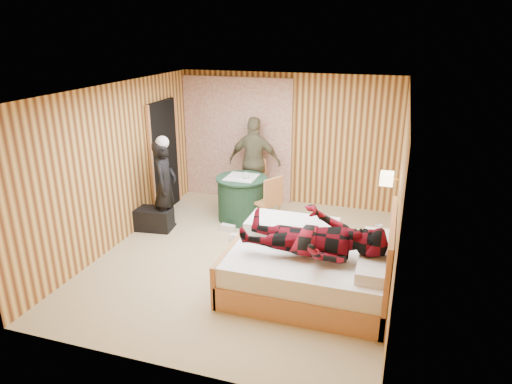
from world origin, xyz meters
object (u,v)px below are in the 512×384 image
(chair_near, at_px, (269,198))
(chair_far, at_px, (254,179))
(wall_lamp, at_px, (387,178))
(man_at_table, at_px, (255,162))
(nightstand, at_px, (376,251))
(round_table, at_px, (242,198))
(bed, at_px, (313,267))
(woman_standing, at_px, (165,186))
(man_on_bed, at_px, (314,227))
(duffel_bag, at_px, (152,219))

(chair_near, bearing_deg, chair_far, -115.93)
(wall_lamp, xyz_separation_m, man_at_table, (-2.46, 1.66, -0.44))
(nightstand, distance_m, round_table, 2.66)
(bed, relative_size, woman_standing, 1.36)
(wall_lamp, bearing_deg, bed, -127.86)
(bed, bearing_deg, man_on_bed, -82.77)
(nightstand, distance_m, chair_near, 2.09)
(chair_near, bearing_deg, wall_lamp, 101.19)
(bed, xyz_separation_m, man_on_bed, (0.03, -0.23, 0.67))
(woman_standing, bearing_deg, chair_far, -46.11)
(nightstand, xyz_separation_m, woman_standing, (-3.52, 0.35, 0.50))
(duffel_bag, xyz_separation_m, woman_standing, (0.21, 0.14, 0.58))
(bed, bearing_deg, man_at_table, 121.65)
(bed, height_order, man_on_bed, man_on_bed)
(duffel_bag, height_order, man_on_bed, man_on_bed)
(woman_standing, distance_m, man_on_bed, 3.14)
(chair_far, relative_size, chair_near, 1.01)
(nightstand, relative_size, duffel_bag, 0.80)
(round_table, height_order, woman_standing, woman_standing)
(wall_lamp, distance_m, bed, 1.63)
(round_table, distance_m, woman_standing, 1.37)
(chair_near, relative_size, woman_standing, 0.59)
(duffel_bag, distance_m, woman_standing, 0.63)
(woman_standing, bearing_deg, wall_lamp, -101.58)
(man_at_table, bearing_deg, duffel_bag, 49.84)
(duffel_bag, bearing_deg, wall_lamp, -7.40)
(wall_lamp, xyz_separation_m, chair_far, (-2.46, 1.61, -0.76))
(bed, height_order, chair_near, bed)
(duffel_bag, relative_size, woman_standing, 0.44)
(round_table, bearing_deg, chair_far, 89.93)
(duffel_bag, bearing_deg, man_on_bed, -30.23)
(round_table, distance_m, man_on_bed, 2.81)
(wall_lamp, xyz_separation_m, chair_near, (-1.90, 0.72, -0.77))
(round_table, bearing_deg, nightstand, -24.29)
(wall_lamp, xyz_separation_m, nightstand, (-0.04, -0.19, -1.03))
(nightstand, height_order, round_table, round_table)
(chair_far, bearing_deg, woman_standing, -126.54)
(bed, distance_m, man_at_table, 3.20)
(bed, xyz_separation_m, man_at_table, (-1.66, 2.69, 0.53))
(round_table, relative_size, duffel_bag, 1.35)
(wall_lamp, distance_m, chair_far, 3.04)
(wall_lamp, xyz_separation_m, round_table, (-2.46, 0.90, -0.90))
(wall_lamp, bearing_deg, duffel_bag, 179.67)
(woman_standing, bearing_deg, round_table, -65.07)
(bed, height_order, chair_far, bed)
(round_table, bearing_deg, chair_near, -17.70)
(bed, distance_m, round_table, 2.55)
(chair_far, xyz_separation_m, chair_near, (0.56, -0.89, -0.01))
(round_table, distance_m, chair_near, 0.60)
(chair_far, relative_size, woman_standing, 0.60)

